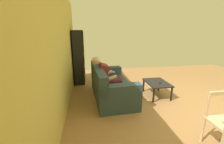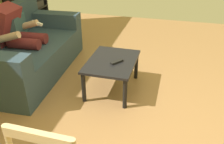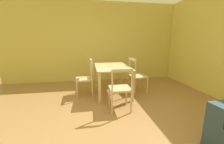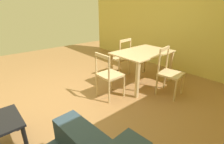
{
  "view_description": "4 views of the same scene",
  "coord_description": "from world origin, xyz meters",
  "px_view_note": "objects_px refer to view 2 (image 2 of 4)",
  "views": [
    {
      "loc": [
        -2.55,
        2.43,
        1.8
      ],
      "look_at": [
        1.22,
        1.82,
        0.72
      ],
      "focal_mm": 23.64,
      "sensor_mm": 36.0,
      "label": 1
    },
    {
      "loc": [
        -1.54,
        -0.15,
        1.75
      ],
      "look_at": [
        1.09,
        0.56,
        0.25
      ],
      "focal_mm": 39.46,
      "sensor_mm": 36.0,
      "label": 2
    },
    {
      "loc": [
        1.71,
        -0.17,
        1.4
      ],
      "look_at": [
        -1.89,
        0.45,
        0.6
      ],
      "focal_mm": 22.52,
      "sensor_mm": 36.0,
      "label": 3
    },
    {
      "loc": [
        0.96,
        2.67,
        1.68
      ],
      "look_at": [
        -0.34,
        1.19,
        0.9
      ],
      "focal_mm": 26.44,
      "sensor_mm": 36.0,
      "label": 4
    }
  ],
  "objects_px": {
    "person_lounging": "(15,32)",
    "coffee_table": "(112,65)",
    "couch": "(24,51)",
    "tv_remote": "(117,62)"
  },
  "relations": [
    {
      "from": "person_lounging",
      "to": "coffee_table",
      "type": "height_order",
      "value": "person_lounging"
    },
    {
      "from": "person_lounging",
      "to": "tv_remote",
      "type": "distance_m",
      "value": 1.5
    },
    {
      "from": "couch",
      "to": "person_lounging",
      "type": "distance_m",
      "value": 0.29
    },
    {
      "from": "person_lounging",
      "to": "tv_remote",
      "type": "bearing_deg",
      "value": -96.33
    },
    {
      "from": "coffee_table",
      "to": "tv_remote",
      "type": "distance_m",
      "value": 0.11
    },
    {
      "from": "coffee_table",
      "to": "couch",
      "type": "bearing_deg",
      "value": 84.47
    },
    {
      "from": "couch",
      "to": "tv_remote",
      "type": "xyz_separation_m",
      "value": [
        -0.17,
        -1.4,
        0.1
      ]
    },
    {
      "from": "tv_remote",
      "to": "person_lounging",
      "type": "bearing_deg",
      "value": 29.3
    },
    {
      "from": "couch",
      "to": "person_lounging",
      "type": "relative_size",
      "value": 1.69
    },
    {
      "from": "person_lounging",
      "to": "coffee_table",
      "type": "bearing_deg",
      "value": -94.82
    }
  ]
}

